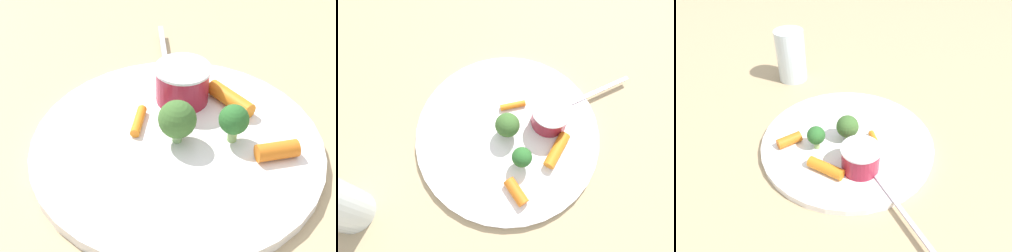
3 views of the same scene
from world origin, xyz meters
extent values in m
plane|color=tan|center=(0.00, 0.00, 0.00)|extent=(2.40, 2.40, 0.00)
cylinder|color=white|center=(0.00, 0.00, 0.01)|extent=(0.30, 0.30, 0.01)
cylinder|color=maroon|center=(0.06, 0.05, 0.03)|extent=(0.06, 0.06, 0.04)
cylinder|color=silver|center=(0.06, 0.05, 0.05)|extent=(0.06, 0.06, 0.00)
cylinder|color=#8FB668|center=(0.04, -0.04, 0.02)|extent=(0.01, 0.01, 0.02)
sphere|color=#2B652A|center=(0.04, -0.04, 0.04)|extent=(0.03, 0.03, 0.03)
cylinder|color=#83AC6B|center=(0.00, 0.00, 0.02)|extent=(0.01, 0.01, 0.01)
sphere|color=#3D662C|center=(0.00, 0.00, 0.04)|extent=(0.04, 0.04, 0.04)
cylinder|color=orange|center=(-0.01, 0.05, 0.02)|extent=(0.04, 0.03, 0.01)
cylinder|color=orange|center=(0.09, 0.00, 0.02)|extent=(0.02, 0.06, 0.02)
cylinder|color=orange|center=(0.05, -0.09, 0.02)|extent=(0.04, 0.04, 0.02)
cube|color=#BCAFBB|center=(0.11, 0.13, 0.01)|extent=(0.10, 0.12, 0.00)
cube|color=#BCAFBB|center=(0.05, 0.06, 0.01)|extent=(0.02, 0.02, 0.00)
cube|color=#BCAFBB|center=(0.05, 0.06, 0.01)|extent=(0.02, 0.02, 0.00)
cube|color=#BCAFBB|center=(0.05, 0.06, 0.01)|extent=(0.02, 0.02, 0.00)
cube|color=#BCAFBB|center=(0.05, 0.06, 0.01)|extent=(0.02, 0.02, 0.00)
cylinder|color=silver|center=(-0.16, -0.21, 0.06)|extent=(0.06, 0.06, 0.12)
camera|label=1|loc=(-0.27, -0.26, 0.34)|focal=51.69mm
camera|label=2|loc=(0.08, -0.18, 0.47)|focal=32.58mm
camera|label=3|loc=(0.37, 0.15, 0.37)|focal=32.18mm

